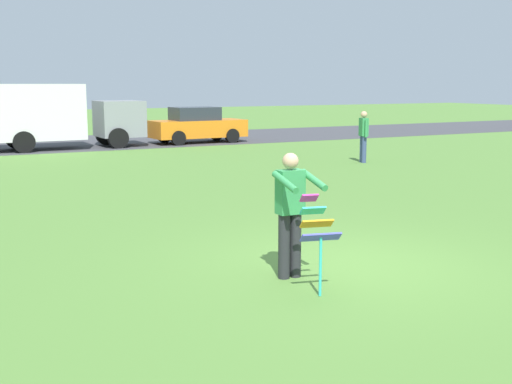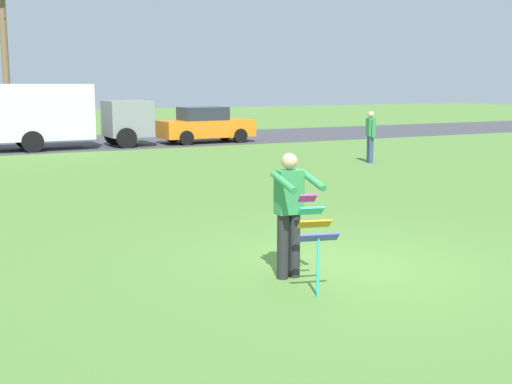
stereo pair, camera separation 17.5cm
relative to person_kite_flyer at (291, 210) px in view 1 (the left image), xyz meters
The scene contains 7 objects.
ground_plane 1.43m from the person_kite_flyer, ahead, with size 120.00×120.00×0.00m, color #568438.
road_strip 22.18m from the person_kite_flyer, 87.28° to the left, with size 120.00×8.00×0.01m, color #424247.
person_kite_flyer is the anchor object (origin of this frame).
kite_held 0.70m from the person_kite_flyer, 92.21° to the right, with size 0.53×0.70×1.23m.
parked_truck_grey_van 19.74m from the person_kite_flyer, 88.85° to the left, with size 6.73×2.19×2.62m.
parked_car_orange 20.87m from the person_kite_flyer, 70.95° to the left, with size 4.25×1.94×1.60m.
person_walker_far 13.63m from the person_kite_flyer, 49.07° to the left, with size 0.31×0.55×1.73m.
Camera 1 is at (-5.50, -7.66, 2.65)m, focal length 45.83 mm.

